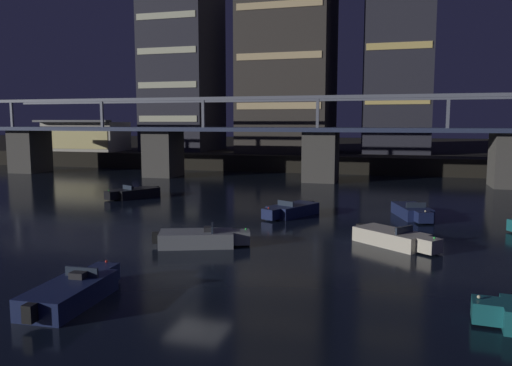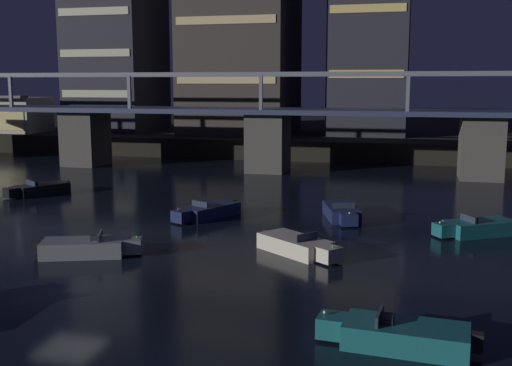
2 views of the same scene
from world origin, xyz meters
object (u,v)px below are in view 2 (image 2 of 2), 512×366
Objects in this scene: river_bridge at (268,130)px; speedboat_near_right at (399,335)px; speedboat_near_center at (39,189)px; speedboat_far_center at (207,211)px; speedboat_mid_center at (298,246)px; speedboat_near_left at (342,212)px; speedboat_mid_left at (477,228)px; speedboat_far_right at (87,247)px; tower_west_low at (116,35)px.

speedboat_near_right is (13.28, -38.70, -3.59)m from river_bridge.
speedboat_near_center is 0.99× the size of speedboat_far_center.
speedboat_near_center and speedboat_mid_center have the same top height.
speedboat_near_center is at bearing 162.57° from speedboat_far_center.
speedboat_near_right is (27.25, -21.89, 0.00)m from speedboat_near_center.
speedboat_far_center is at bearing -87.18° from river_bridge.
speedboat_near_left is 1.05× the size of speedboat_near_center.
speedboat_mid_left is at bearing -2.20° from speedboat_far_center.
tower_west_low is at bearing 114.58° from speedboat_far_right.
speedboat_far_center is (-16.09, 0.62, 0.00)m from speedboat_mid_left.
tower_west_low is at bearing 131.81° from speedboat_near_left.
river_bridge is 21.85m from speedboat_far_center.
tower_west_low is at bearing 143.72° from river_bridge.
tower_west_low is 5.11× the size of speedboat_near_center.
speedboat_near_left is at bearing -64.75° from river_bridge.
speedboat_mid_center is (-1.21, -8.66, 0.00)m from speedboat_near_left.
speedboat_near_right is at bearing -71.05° from river_bridge.
speedboat_mid_left is 0.95× the size of speedboat_far_right.
speedboat_far_right is (-2.93, -9.79, 0.00)m from speedboat_far_center.
speedboat_near_left is at bearing 82.08° from speedboat_mid_center.
speedboat_near_right is at bearing -78.19° from speedboat_near_left.
speedboat_near_left is 16.07m from speedboat_far_right.
speedboat_near_right is 11.48m from speedboat_mid_center.
speedboat_mid_left is at bearing -43.95° from tower_west_low.
speedboat_near_left is 0.99× the size of speedboat_near_right.
speedboat_near_center is at bearing 141.22° from speedboat_near_right.
speedboat_mid_center is at bearing -54.96° from tower_west_low.
speedboat_far_right is (22.51, -49.21, -14.17)m from tower_west_low.
river_bridge is at bearing 86.59° from speedboat_far_right.
speedboat_mid_center is 9.89m from speedboat_far_center.
river_bridge is 28.24m from speedboat_mid_left.
speedboat_near_center is 0.94× the size of speedboat_near_right.
speedboat_far_right is at bearing -163.99° from speedboat_mid_center.
river_bridge is 17.87× the size of speedboat_mid_center.
speedboat_mid_left is 21.12m from speedboat_far_right.
speedboat_near_center and speedboat_near_right have the same top height.
speedboat_near_left is 1.01× the size of speedboat_far_right.
speedboat_far_center is (25.44, -39.42, -14.17)m from tower_west_low.
river_bridge is 32.03m from tower_west_low.
speedboat_mid_left is at bearing 34.92° from speedboat_mid_center.
speedboat_mid_center is (32.50, -46.34, -14.17)m from tower_west_low.
speedboat_far_right is at bearing 154.01° from speedboat_near_right.
tower_west_low is (-24.38, 17.89, 10.58)m from river_bridge.
tower_west_low reaches higher than speedboat_near_center.
speedboat_far_center is 10.22m from speedboat_far_right.
speedboat_far_center is at bearing -57.17° from tower_west_low.
speedboat_far_center is at bearing 135.59° from speedboat_mid_center.
speedboat_near_left is 23.49m from speedboat_near_center.
speedboat_mid_center is at bearing -97.92° from speedboat_near_left.
speedboat_near_center is at bearing 152.22° from speedboat_mid_center.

